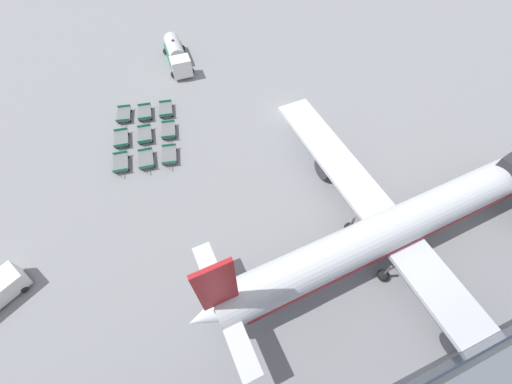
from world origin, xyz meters
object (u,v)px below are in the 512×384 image
Objects in this scene: baggage_dolly_row_mid_a_col_b at (145,135)px; baggage_dolly_row_mid_b_col_b at (169,130)px; airplane at (402,225)px; fuel_tanker_primary at (177,55)px; baggage_dolly_row_near_col_b at (121,139)px; baggage_dolly_row_near_col_a at (124,115)px; baggage_dolly_row_mid_b_col_c at (169,155)px; baggage_dolly_row_mid_b_col_a at (166,110)px; baggage_dolly_row_mid_a_col_a at (145,113)px; baggage_dolly_row_near_col_c at (121,163)px; baggage_dolly_row_mid_a_col_c at (146,159)px.

baggage_dolly_row_mid_a_col_b is 1.00× the size of baggage_dolly_row_mid_b_col_b.
airplane is 4.62× the size of fuel_tanker_primary.
baggage_dolly_row_mid_a_col_b is at bearing 80.63° from baggage_dolly_row_near_col_b.
baggage_dolly_row_near_col_a and baggage_dolly_row_mid_b_col_c have the same top height.
baggage_dolly_row_mid_b_col_b is at bearing -8.57° from baggage_dolly_row_mid_b_col_a.
baggage_dolly_row_mid_a_col_b is 4.84m from baggage_dolly_row_mid_b_col_a.
airplane reaches higher than baggage_dolly_row_mid_b_col_b.
baggage_dolly_row_mid_b_col_a is 7.87m from baggage_dolly_row_mid_b_col_c.
airplane reaches higher than baggage_dolly_row_mid_a_col_b.
baggage_dolly_row_mid_a_col_a is 1.00× the size of baggage_dolly_row_mid_a_col_b.
fuel_tanker_primary is 11.82m from baggage_dolly_row_mid_a_col_a.
baggage_dolly_row_mid_b_col_a is 1.00× the size of baggage_dolly_row_mid_b_col_b.
baggage_dolly_row_near_col_c and baggage_dolly_row_mid_b_col_c have the same top height.
baggage_dolly_row_near_col_b is 1.00× the size of baggage_dolly_row_mid_a_col_a.
fuel_tanker_primary is 2.48× the size of baggage_dolly_row_mid_a_col_c.
baggage_dolly_row_near_col_a is 1.00× the size of baggage_dolly_row_near_col_c.
baggage_dolly_row_mid_b_col_b is at bearing -144.04° from airplane.
baggage_dolly_row_near_col_a is 1.00× the size of baggage_dolly_row_mid_b_col_c.
baggage_dolly_row_near_col_b is (13.11, -10.26, -0.79)m from fuel_tanker_primary.
fuel_tanker_primary reaches higher than baggage_dolly_row_near_col_c.
baggage_dolly_row_near_col_b is 1.00× the size of baggage_dolly_row_near_col_c.
baggage_dolly_row_mid_b_col_a is at bearing 169.49° from baggage_dolly_row_mid_b_col_c.
baggage_dolly_row_mid_b_col_a is at bearing 135.15° from baggage_dolly_row_near_col_c.
fuel_tanker_primary reaches higher than baggage_dolly_row_near_col_a.
baggage_dolly_row_mid_a_col_b is at bearing -97.29° from baggage_dolly_row_mid_b_col_b.
baggage_dolly_row_near_col_a is at bearing -102.10° from baggage_dolly_row_mid_b_col_a.
baggage_dolly_row_mid_a_col_c is at bearing -44.19° from baggage_dolly_row_mid_b_col_b.
baggage_dolly_row_near_col_b is at bearing -13.16° from baggage_dolly_row_near_col_a.
fuel_tanker_primary is 2.47× the size of baggage_dolly_row_near_col_b.
airplane reaches higher than fuel_tanker_primary.
baggage_dolly_row_near_col_b is at bearing -136.81° from airplane.
baggage_dolly_row_mid_b_col_a is at bearing 171.43° from baggage_dolly_row_mid_b_col_b.
baggage_dolly_row_mid_a_col_a is at bearing -145.56° from airplane.
baggage_dolly_row_mid_a_col_a is at bearing -99.75° from baggage_dolly_row_mid_b_col_a.
baggage_dolly_row_mid_a_col_c is at bearing 7.56° from baggage_dolly_row_near_col_a.
baggage_dolly_row_mid_b_col_c is (0.39, 2.57, 0.00)m from baggage_dolly_row_mid_a_col_c.
fuel_tanker_primary is at bearing 134.03° from baggage_dolly_row_near_col_a.
fuel_tanker_primary is 15.54m from baggage_dolly_row_mid_a_col_b.
baggage_dolly_row_mid_a_col_c and baggage_dolly_row_mid_b_col_c have the same top height.
baggage_dolly_row_near_col_b is 1.00× the size of baggage_dolly_row_mid_b_col_b.
baggage_dolly_row_near_col_a is 1.01× the size of baggage_dolly_row_mid_a_col_c.
baggage_dolly_row_near_col_b and baggage_dolly_row_mid_b_col_c have the same top height.
baggage_dolly_row_near_col_b is at bearing -154.33° from baggage_dolly_row_mid_a_col_c.
baggage_dolly_row_mid_a_col_c is 1.00× the size of baggage_dolly_row_mid_b_col_a.
baggage_dolly_row_near_col_a is (8.99, -9.30, -0.79)m from fuel_tanker_primary.
baggage_dolly_row_near_col_c and baggage_dolly_row_mid_b_col_b have the same top height.
baggage_dolly_row_mid_b_col_b is (-2.95, 6.16, 0.00)m from baggage_dolly_row_near_col_c.
baggage_dolly_row_mid_a_col_b is 1.00× the size of baggage_dolly_row_mid_b_col_c.
airplane is at bearing 46.24° from baggage_dolly_row_mid_a_col_c.
airplane is at bearing 42.82° from baggage_dolly_row_mid_b_col_c.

